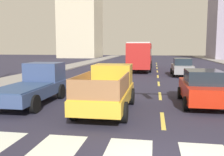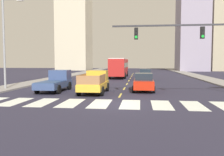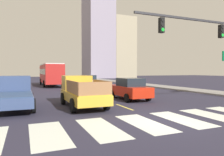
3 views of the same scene
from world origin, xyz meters
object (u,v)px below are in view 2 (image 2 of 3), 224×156
object	(u,v)px
pickup_dark	(56,81)
sedan_mid	(145,75)
traffic_signal_gantry	(222,40)
city_bus	(119,66)
pickup_stakebed	(95,82)
sedan_far	(144,82)
streetlight_left	(5,39)

from	to	relation	value
pickup_dark	sedan_mid	world-z (taller)	pickup_dark
traffic_signal_gantry	pickup_dark	bearing A→B (deg)	162.59
city_bus	traffic_signal_gantry	world-z (taller)	traffic_signal_gantry
sedan_mid	city_bus	bearing A→B (deg)	130.25
pickup_stakebed	pickup_dark	distance (m)	4.04
sedan_far	traffic_signal_gantry	size ratio (longest dim) A/B	0.38
city_bus	streetlight_left	bearing A→B (deg)	-118.23
streetlight_left	sedan_far	bearing A→B (deg)	2.54
sedan_far	traffic_signal_gantry	bearing A→B (deg)	-46.10
pickup_stakebed	streetlight_left	world-z (taller)	streetlight_left
pickup_stakebed	traffic_signal_gantry	world-z (taller)	traffic_signal_gantry
sedan_mid	streetlight_left	size ratio (longest dim) A/B	0.49
sedan_far	streetlight_left	bearing A→B (deg)	179.85
city_bus	sedan_mid	world-z (taller)	city_bus
streetlight_left	sedan_mid	bearing A→B (deg)	44.24
sedan_mid	sedan_far	bearing A→B (deg)	-88.82
traffic_signal_gantry	city_bus	bearing A→B (deg)	111.55
pickup_stakebed	streetlight_left	bearing A→B (deg)	171.20
city_bus	pickup_stakebed	bearing A→B (deg)	-93.01
pickup_stakebed	sedan_mid	distance (m)	15.19
sedan_mid	sedan_far	distance (m)	12.87
pickup_stakebed	pickup_dark	size ratio (longest dim) A/B	1.00
sedan_mid	sedan_far	size ratio (longest dim) A/B	1.00
pickup_stakebed	sedan_far	world-z (taller)	pickup_stakebed
city_bus	sedan_mid	xyz separation A→B (m)	(4.35, -5.68, -1.09)
pickup_stakebed	pickup_dark	xyz separation A→B (m)	(-3.95, 0.81, -0.02)
pickup_dark	sedan_far	bearing A→B (deg)	7.25
city_bus	sedan_mid	distance (m)	7.24
pickup_dark	streetlight_left	world-z (taller)	streetlight_left
pickup_stakebed	city_bus	distance (m)	20.15
traffic_signal_gantry	sedan_far	bearing A→B (deg)	136.59
sedan_mid	pickup_dark	bearing A→B (deg)	-119.73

